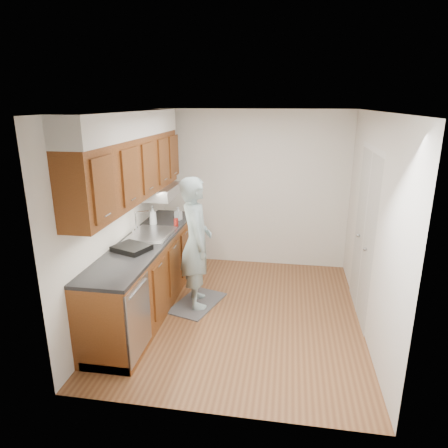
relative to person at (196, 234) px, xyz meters
name	(u,v)px	position (x,y,z in m)	size (l,w,h in m)	color
floor	(239,313)	(0.59, -0.17, -0.99)	(3.50, 3.50, 0.00)	brown
ceiling	(242,111)	(0.59, -0.17, 1.51)	(3.50, 3.50, 0.00)	white
wall_left	(121,215)	(-0.91, -0.17, 0.26)	(0.02, 3.50, 2.50)	silver
wall_right	(372,226)	(2.09, -0.17, 0.26)	(0.02, 3.50, 2.50)	silver
wall_back	(254,190)	(0.59, 1.58, 0.26)	(3.00, 0.02, 2.50)	silver
counter	(148,272)	(-0.61, -0.17, -0.50)	(0.64, 2.80, 1.30)	brown
upper_cabinets	(132,158)	(-0.74, -0.12, 0.96)	(0.47, 2.80, 1.21)	brown
closet_door	(364,236)	(2.08, 0.13, 0.04)	(0.02, 1.22, 2.05)	silver
floor_mat	(197,303)	(0.00, 0.00, -0.98)	(0.49, 0.83, 0.02)	slate
person	(196,234)	(0.00, 0.00, 0.00)	(0.68, 0.46, 1.94)	#8FAAAE
soap_bottle_a	(153,216)	(-0.71, 0.42, 0.09)	(0.11, 0.11, 0.28)	silver
soap_bottle_b	(178,213)	(-0.43, 0.74, 0.05)	(0.09, 0.09, 0.19)	silver
soda_can	(176,222)	(-0.38, 0.43, 0.01)	(0.06, 0.06, 0.11)	red
dish_rack	(132,248)	(-0.64, -0.57, -0.01)	(0.39, 0.32, 0.06)	black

